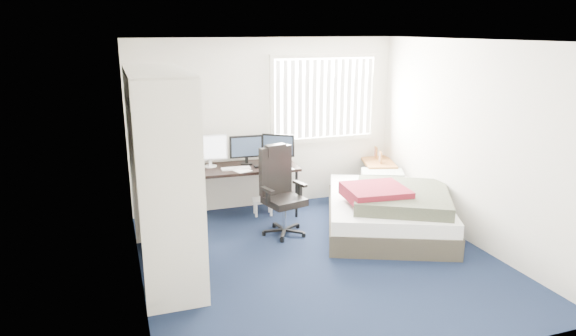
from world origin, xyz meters
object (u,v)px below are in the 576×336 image
(desk, at_px, (245,164))
(office_chair, at_px, (281,200))
(nightstand, at_px, (377,164))
(bed, at_px, (388,208))

(desk, xyz_separation_m, office_chair, (0.28, -0.81, -0.31))
(desk, relative_size, nightstand, 1.54)
(nightstand, bearing_deg, office_chair, -154.69)
(nightstand, bearing_deg, desk, -177.54)
(desk, xyz_separation_m, bed, (1.68, -1.16, -0.47))
(desk, height_order, bed, desk)
(office_chair, distance_m, bed, 1.45)
(nightstand, height_order, bed, nightstand)
(office_chair, bearing_deg, bed, -14.26)
(office_chair, height_order, nightstand, office_chair)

